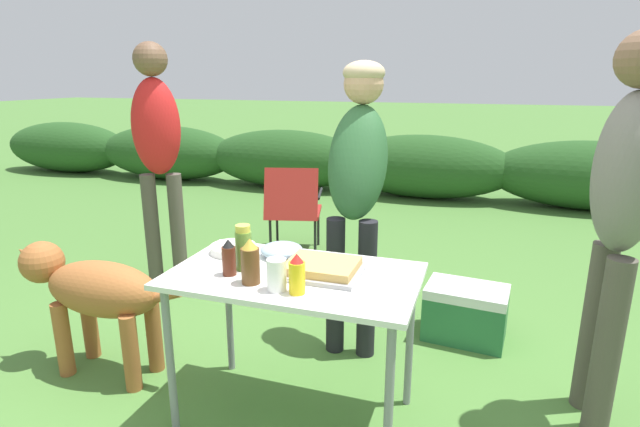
{
  "coord_description": "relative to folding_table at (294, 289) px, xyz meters",
  "views": [
    {
      "loc": [
        0.76,
        -1.92,
        1.58
      ],
      "look_at": [
        -0.03,
        0.47,
        0.89
      ],
      "focal_mm": 28.0,
      "sensor_mm": 36.0,
      "label": 1
    }
  ],
  "objects": [
    {
      "name": "bbq_sauce_bottle",
      "position": [
        -0.26,
        -0.1,
        0.16
      ],
      "size": [
        0.06,
        0.06,
        0.17
      ],
      "color": "#562314",
      "rests_on": "folding_table"
    },
    {
      "name": "beer_bottle",
      "position": [
        -0.13,
        -0.16,
        0.17
      ],
      "size": [
        0.08,
        0.08,
        0.2
      ],
      "color": "brown",
      "rests_on": "folding_table"
    },
    {
      "name": "folding_table",
      "position": [
        0.0,
        0.0,
        0.0
      ],
      "size": [
        1.1,
        0.64,
        0.74
      ],
      "color": "silver",
      "rests_on": "ground"
    },
    {
      "name": "standing_person_in_red_jacket",
      "position": [
        1.33,
        0.44,
        0.41
      ],
      "size": [
        0.3,
        0.39,
        1.77
      ],
      "rotation": [
        0.0,
        0.0,
        -1.47
      ],
      "color": "#4C473D",
      "rests_on": "ground"
    },
    {
      "name": "food_tray",
      "position": [
        0.12,
        0.03,
        0.1
      ],
      "size": [
        0.35,
        0.29,
        0.06
      ],
      "color": "#9E9EA3",
      "rests_on": "folding_table"
    },
    {
      "name": "ground_plane",
      "position": [
        0.0,
        0.0,
        -0.66
      ],
      "size": [
        60.0,
        60.0,
        0.0
      ],
      "primitive_type": "plane",
      "color": "#477533"
    },
    {
      "name": "mixing_bowl",
      "position": [
        -0.14,
        0.19,
        0.11
      ],
      "size": [
        0.2,
        0.2,
        0.06
      ],
      "primitive_type": "ellipsoid",
      "color": "#99B2CC",
      "rests_on": "folding_table"
    },
    {
      "name": "standing_person_in_dark_puffer",
      "position": [
        0.09,
        0.78,
        0.41
      ],
      "size": [
        0.35,
        0.48,
        1.67
      ],
      "rotation": [
        0.0,
        0.0,
        0.04
      ],
      "color": "black",
      "rests_on": "ground"
    },
    {
      "name": "paper_cup_stack",
      "position": [
        -0.0,
        -0.19,
        0.14
      ],
      "size": [
        0.08,
        0.08,
        0.13
      ],
      "primitive_type": "cylinder",
      "color": "white",
      "rests_on": "folding_table"
    },
    {
      "name": "relish_jar",
      "position": [
        -0.23,
        -0.03,
        0.18
      ],
      "size": [
        0.07,
        0.07,
        0.21
      ],
      "color": "olive",
      "rests_on": "folding_table"
    },
    {
      "name": "cooler_box",
      "position": [
        0.73,
        1.04,
        -0.49
      ],
      "size": [
        0.51,
        0.37,
        0.34
      ],
      "rotation": [
        0.0,
        0.0,
        6.18
      ],
      "color": "#286B3D",
      "rests_on": "ground"
    },
    {
      "name": "camp_chair_green_behind_table",
      "position": [
        -0.82,
        2.09,
        -0.2
      ],
      "size": [
        0.6,
        0.69,
        0.83
      ],
      "rotation": [
        0.0,
        0.0,
        0.26
      ],
      "color": "maroon",
      "rests_on": "ground"
    },
    {
      "name": "standing_person_in_olive_jacket",
      "position": [
        -1.54,
        1.2,
        0.46
      ],
      "size": [
        0.42,
        0.37,
        1.82
      ],
      "rotation": [
        0.0,
        0.0,
        0.41
      ],
      "color": "#4C473D",
      "rests_on": "ground"
    },
    {
      "name": "dog",
      "position": [
        -1.17,
        0.03,
        -0.19
      ],
      "size": [
        1.07,
        0.3,
        0.71
      ],
      "rotation": [
        0.0,
        0.0,
        1.57
      ],
      "color": "#9E5B2D",
      "rests_on": "ground"
    },
    {
      "name": "plate_stack",
      "position": [
        -0.38,
        0.16,
        0.1
      ],
      "size": [
        0.22,
        0.22,
        0.04
      ],
      "primitive_type": "cylinder",
      "color": "white",
      "rests_on": "folding_table"
    },
    {
      "name": "mustard_bottle",
      "position": [
        0.09,
        -0.19,
        0.16
      ],
      "size": [
        0.07,
        0.07,
        0.17
      ],
      "color": "yellow",
      "rests_on": "folding_table"
    },
    {
      "name": "shrub_hedge",
      "position": [
        0.0,
        4.78,
        -0.24
      ],
      "size": [
        14.4,
        0.9,
        0.84
      ],
      "color": "#234C1E",
      "rests_on": "ground"
    }
  ]
}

